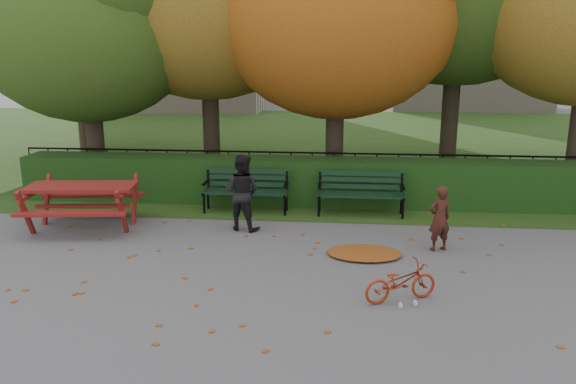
# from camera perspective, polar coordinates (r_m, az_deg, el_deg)

# --- Properties ---
(ground) EXTENTS (90.00, 90.00, 0.00)m
(ground) POSITION_cam_1_polar(r_m,az_deg,el_deg) (8.37, 0.32, -9.08)
(ground) COLOR slate
(ground) RESTS_ON ground
(grass_strip) EXTENTS (90.00, 90.00, 0.00)m
(grass_strip) POSITION_cam_1_polar(r_m,az_deg,el_deg) (21.92, 3.74, 5.34)
(grass_strip) COLOR #213C16
(grass_strip) RESTS_ON ground
(building_right) EXTENTS (9.00, 6.00, 12.00)m
(building_right) POSITION_cam_1_polar(r_m,az_deg,el_deg) (36.51, 18.02, 17.58)
(building_right) COLOR #AC9A89
(building_right) RESTS_ON ground
(hedge) EXTENTS (13.00, 0.90, 1.00)m
(hedge) POSITION_cam_1_polar(r_m,az_deg,el_deg) (12.50, 2.24, 1.11)
(hedge) COLOR black
(hedge) RESTS_ON ground
(iron_fence) EXTENTS (14.00, 0.04, 1.02)m
(iron_fence) POSITION_cam_1_polar(r_m,az_deg,el_deg) (13.27, 2.45, 2.03)
(iron_fence) COLOR black
(iron_fence) RESTS_ON ground
(bench_left) EXTENTS (1.80, 0.57, 0.88)m
(bench_left) POSITION_cam_1_polar(r_m,az_deg,el_deg) (11.87, -4.27, 0.49)
(bench_left) COLOR black
(bench_left) RESTS_ON ground
(bench_right) EXTENTS (1.80, 0.57, 0.88)m
(bench_right) POSITION_cam_1_polar(r_m,az_deg,el_deg) (11.70, 7.39, 0.22)
(bench_right) COLOR black
(bench_right) RESTS_ON ground
(picnic_table) EXTENTS (2.19, 1.86, 0.97)m
(picnic_table) POSITION_cam_1_polar(r_m,az_deg,el_deg) (11.31, -20.21, -0.26)
(picnic_table) COLOR maroon
(picnic_table) RESTS_ON ground
(leaf_pile) EXTENTS (1.30, 0.96, 0.09)m
(leaf_pile) POSITION_cam_1_polar(r_m,az_deg,el_deg) (9.46, 7.76, -6.15)
(leaf_pile) COLOR #6C350D
(leaf_pile) RESTS_ON ground
(leaf_scatter) EXTENTS (9.00, 5.70, 0.01)m
(leaf_scatter) POSITION_cam_1_polar(r_m,az_deg,el_deg) (8.64, 0.51, -8.27)
(leaf_scatter) COLOR #6C350D
(leaf_scatter) RESTS_ON ground
(child) EXTENTS (0.49, 0.41, 1.13)m
(child) POSITION_cam_1_polar(r_m,az_deg,el_deg) (9.80, 15.14, -2.61)
(child) COLOR #3E1A13
(child) RESTS_ON ground
(adult) EXTENTS (0.83, 0.72, 1.45)m
(adult) POSITION_cam_1_polar(r_m,az_deg,el_deg) (10.59, -4.71, -0.03)
(adult) COLOR black
(adult) RESTS_ON ground
(bicycle) EXTENTS (1.11, 0.75, 0.55)m
(bicycle) POSITION_cam_1_polar(r_m,az_deg,el_deg) (7.80, 11.37, -8.94)
(bicycle) COLOR #9B290E
(bicycle) RESTS_ON ground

